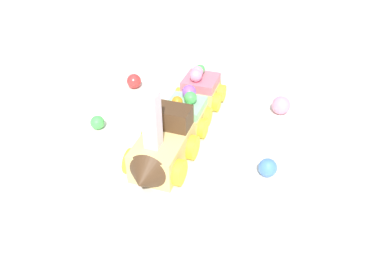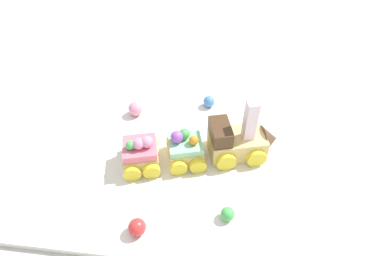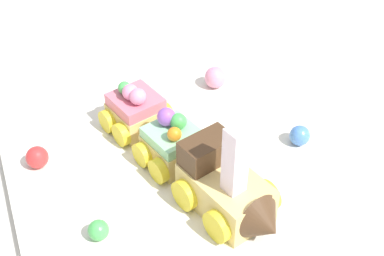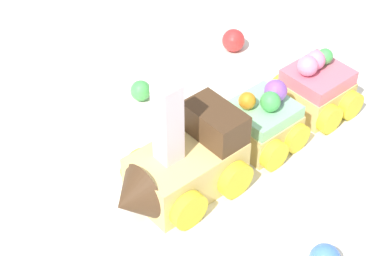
% 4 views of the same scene
% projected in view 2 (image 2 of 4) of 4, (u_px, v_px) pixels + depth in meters
% --- Properties ---
extents(ground_plane, '(10.00, 10.00, 0.00)m').
position_uv_depth(ground_plane, '(201.00, 154.00, 0.55)').
color(ground_plane, beige).
extents(display_board, '(0.73, 0.41, 0.01)m').
position_uv_depth(display_board, '(201.00, 152.00, 0.54)').
color(display_board, white).
rests_on(display_board, ground_plane).
extents(cake_train_locomotive, '(0.13, 0.09, 0.12)m').
position_uv_depth(cake_train_locomotive, '(241.00, 141.00, 0.51)').
color(cake_train_locomotive, '#E5C675').
rests_on(cake_train_locomotive, display_board).
extents(cake_car_mint, '(0.08, 0.09, 0.06)m').
position_uv_depth(cake_car_mint, '(185.00, 149.00, 0.51)').
color(cake_car_mint, '#E5C675').
rests_on(cake_car_mint, display_board).
extents(cake_car_strawberry, '(0.08, 0.09, 0.06)m').
position_uv_depth(cake_car_strawberry, '(141.00, 154.00, 0.50)').
color(cake_car_strawberry, '#E5C675').
rests_on(cake_car_strawberry, display_board).
extents(gumball_pink, '(0.03, 0.03, 0.03)m').
position_uv_depth(gumball_pink, '(136.00, 109.00, 0.60)').
color(gumball_pink, pink).
rests_on(gumball_pink, display_board).
extents(gumball_blue, '(0.02, 0.02, 0.02)m').
position_uv_depth(gumball_blue, '(209.00, 102.00, 0.62)').
color(gumball_blue, '#4C84E0').
rests_on(gumball_blue, display_board).
extents(gumball_green, '(0.02, 0.02, 0.02)m').
position_uv_depth(gumball_green, '(228.00, 214.00, 0.43)').
color(gumball_green, '#4CBC56').
rests_on(gumball_green, display_board).
extents(gumball_red, '(0.03, 0.03, 0.03)m').
position_uv_depth(gumball_red, '(137.00, 227.00, 0.42)').
color(gumball_red, red).
rests_on(gumball_red, display_board).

